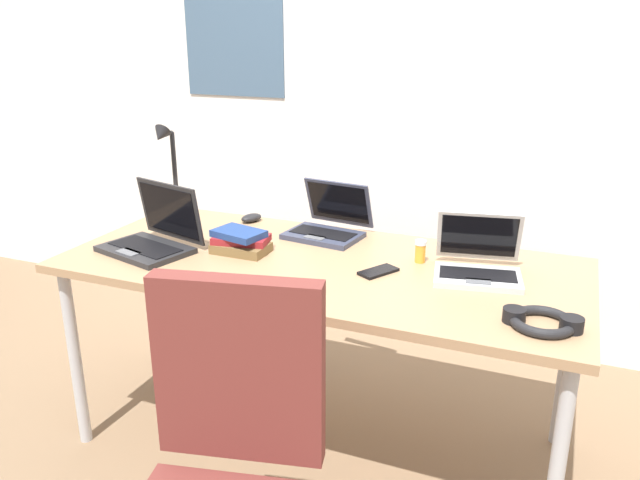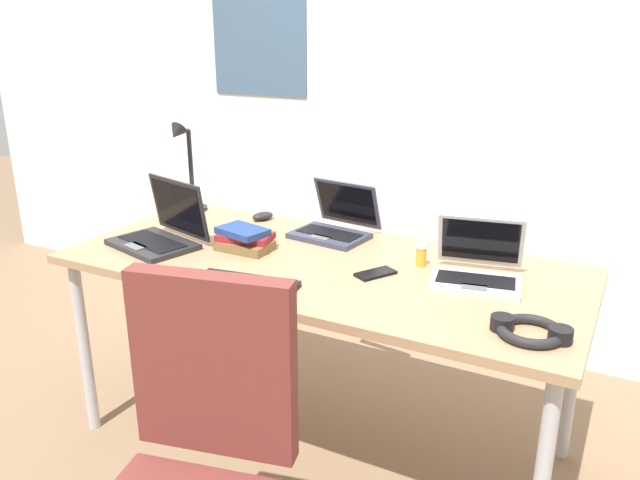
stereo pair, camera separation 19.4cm
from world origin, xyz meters
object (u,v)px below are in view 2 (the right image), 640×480
(laptop_near_lamp, at_px, (477,269))
(desk_lamp, at_px, (186,168))
(pill_bottle, at_px, (421,254))
(laptop_front_left, at_px, (335,225))
(external_keyboard, at_px, (246,284))
(laptop_back_right, at_px, (161,232))
(cell_phone, at_px, (376,273))
(book_stack, at_px, (244,239))
(headphones, at_px, (531,330))
(computer_mouse, at_px, (263,216))

(laptop_near_lamp, bearing_deg, desk_lamp, 171.42)
(pill_bottle, bearing_deg, laptop_near_lamp, -14.61)
(laptop_front_left, bearing_deg, external_keyboard, -92.20)
(laptop_back_right, bearing_deg, cell_phone, 6.33)
(laptop_near_lamp, distance_m, cell_phone, 0.33)
(laptop_front_left, distance_m, laptop_near_lamp, 0.64)
(desk_lamp, distance_m, laptop_near_lamp, 1.35)
(laptop_front_left, relative_size, cell_phone, 2.28)
(cell_phone, height_order, book_stack, book_stack)
(desk_lamp, relative_size, laptop_near_lamp, 1.26)
(book_stack, bearing_deg, pill_bottle, 13.15)
(external_keyboard, height_order, headphones, headphones)
(laptop_front_left, relative_size, pill_bottle, 3.93)
(pill_bottle, bearing_deg, external_keyboard, -134.60)
(desk_lamp, relative_size, computer_mouse, 4.17)
(computer_mouse, bearing_deg, laptop_back_right, -86.05)
(laptop_near_lamp, height_order, cell_phone, laptop_near_lamp)
(laptop_near_lamp, distance_m, external_keyboard, 0.74)
(external_keyboard, bearing_deg, book_stack, 116.91)
(laptop_front_left, distance_m, computer_mouse, 0.37)
(laptop_near_lamp, distance_m, computer_mouse, 1.00)
(external_keyboard, bearing_deg, laptop_near_lamp, 23.03)
(desk_lamp, relative_size, book_stack, 1.87)
(laptop_front_left, bearing_deg, cell_phone, -45.20)
(laptop_front_left, bearing_deg, headphones, -31.41)
(laptop_front_left, relative_size, laptop_near_lamp, 0.98)
(cell_phone, bearing_deg, laptop_front_left, 164.75)
(headphones, bearing_deg, external_keyboard, -174.95)
(desk_lamp, relative_size, laptop_back_right, 1.07)
(cell_phone, xyz_separation_m, pill_bottle, (0.10, 0.15, 0.04))
(computer_mouse, height_order, cell_phone, computer_mouse)
(laptop_front_left, relative_size, headphones, 1.45)
(cell_phone, bearing_deg, laptop_near_lamp, 47.69)
(computer_mouse, distance_m, cell_phone, 0.75)
(laptop_back_right, bearing_deg, headphones, -4.74)
(laptop_front_left, bearing_deg, pill_bottle, -20.51)
(laptop_near_lamp, xyz_separation_m, external_keyboard, (-0.63, -0.38, -0.03))
(laptop_near_lamp, bearing_deg, book_stack, -173.62)
(computer_mouse, bearing_deg, laptop_front_left, 17.92)
(laptop_near_lamp, height_order, book_stack, laptop_near_lamp)
(laptop_front_left, height_order, book_stack, laptop_front_left)
(pill_bottle, bearing_deg, computer_mouse, 165.69)
(laptop_front_left, xyz_separation_m, pill_bottle, (0.41, -0.15, -0.00))
(book_stack, bearing_deg, computer_mouse, 112.29)
(desk_lamp, distance_m, headphones, 1.64)
(computer_mouse, xyz_separation_m, headphones, (1.20, -0.55, -0.00))
(laptop_front_left, bearing_deg, computer_mouse, 173.03)
(headphones, distance_m, pill_bottle, 0.56)
(cell_phone, bearing_deg, external_keyboard, -109.09)
(laptop_front_left, height_order, laptop_near_lamp, laptop_front_left)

